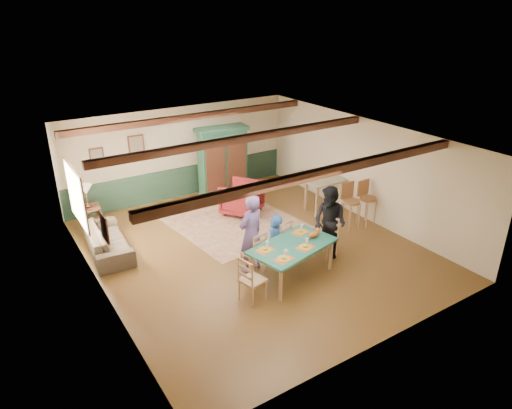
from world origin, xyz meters
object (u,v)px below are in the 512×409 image
cat (314,234)px  table_lamp (87,196)px  dining_chair_far_left (254,252)px  dining_chair_end_left (253,279)px  bar_stool_right (367,204)px  end_table (90,219)px  dining_chair_end_right (326,238)px  bar_stool_left (351,207)px  person_man (251,234)px  dining_chair_far_right (279,239)px  person_child (276,237)px  counter_table (325,195)px  person_woman (330,223)px  dining_table (292,261)px  sofa (107,240)px  armoire (223,163)px  armchair (241,198)px

cat → table_lamp: (-3.60, 4.55, 0.09)m
dining_chair_far_left → dining_chair_end_left: (-0.59, -0.89, 0.00)m
bar_stool_right → end_table: bearing=147.6°
dining_chair_end_right → bar_stool_left: 1.71m
dining_chair_far_left → person_man: size_ratio=0.55×
dining_chair_far_left → bar_stool_left: bearing=174.8°
dining_chair_far_left → dining_chair_far_right: 0.82m
person_child → counter_table: person_child is taller
dining_chair_far_left → bar_stool_right: bar_stool_right is taller
person_woman → person_child: 1.24m
dining_table → bar_stool_right: size_ratio=1.55×
dining_chair_far_right → bar_stool_left: (2.42, 0.24, 0.12)m
person_child → sofa: size_ratio=0.49×
dining_chair_far_left → dining_chair_end_right: 1.75m
person_woman → cat: (-0.68, -0.26, 0.02)m
person_woman → dining_chair_far_right: bearing=-130.3°
person_man → counter_table: size_ratio=1.62×
dining_chair_end_left → table_lamp: (-1.87, 4.84, 0.47)m
end_table → table_lamp: (0.00, 0.00, 0.63)m
person_man → dining_chair_far_right: bearing=174.3°
person_child → dining_chair_end_right: bearing=133.2°
armoire → bar_stool_left: bearing=-59.8°
dining_chair_end_left → dining_chair_end_right: 2.36m
dining_chair_far_left → sofa: 3.55m
sofa → bar_stool_right: 6.57m
person_child → bar_stool_left: bearing=171.2°
dining_chair_far_right → armchair: bearing=-114.7°
armchair → sofa: (-3.78, -0.18, -0.15)m
table_lamp → dining_chair_far_left: bearing=-58.1°
dining_chair_far_right → table_lamp: (-3.26, 3.77, 0.47)m
counter_table → dining_chair_end_right: bearing=-130.1°
dining_chair_far_left → person_man: 0.41m
person_woman → end_table: person_woman is taller
armchair → bar_stool_left: size_ratio=0.82×
bar_stool_left → dining_chair_end_left: bearing=-158.5°
dining_chair_end_left → person_child: 1.79m
person_woman → counter_table: (1.62, 2.01, -0.39)m
dining_table → dining_chair_end_right: dining_chair_end_right is taller
end_table → table_lamp: bearing=0.0°
armchair → bar_stool_left: bar_stool_left is taller
dining_chair_far_right → end_table: 4.99m
armchair → bar_stool_left: (1.87, -2.34, 0.16)m
armoire → end_table: size_ratio=3.28×
person_woman → bar_stool_right: bearing=97.7°
counter_table → dining_chair_end_left: bearing=-147.6°
dining_chair_far_left → bar_stool_left: 3.26m
bar_stool_left → end_table: bearing=150.7°
person_man → bar_stool_left: person_man is taller
dining_chair_end_left → person_child: bearing=-62.7°
counter_table → end_table: bearing=158.8°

